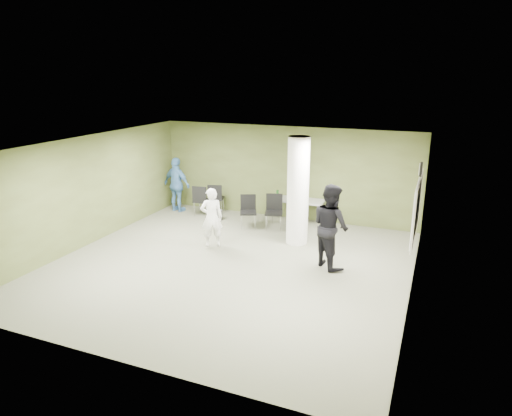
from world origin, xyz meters
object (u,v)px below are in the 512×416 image
at_px(folding_table, 297,201).
at_px(woman_white, 212,218).
at_px(chair_back_left, 216,196).
at_px(man_black, 331,226).
at_px(man_blue, 177,185).

xyz_separation_m(folding_table, woman_white, (-1.46, -2.61, 0.09)).
height_order(chair_back_left, man_black, man_black).
bearing_deg(chair_back_left, woman_white, 98.37).
bearing_deg(folding_table, man_black, -60.27).
relative_size(folding_table, man_black, 0.80).
xyz_separation_m(chair_back_left, man_blue, (-1.22, -0.28, 0.33)).
xyz_separation_m(woman_white, man_blue, (-2.45, 2.35, 0.10)).
relative_size(woman_white, man_blue, 0.88).
xyz_separation_m(folding_table, man_blue, (-3.92, -0.26, 0.19)).
distance_m(folding_table, man_blue, 3.93).
distance_m(chair_back_left, man_black, 5.13).
height_order(woman_white, man_black, man_black).
bearing_deg(man_black, man_blue, 17.95).
bearing_deg(man_blue, folding_table, -164.24).
xyz_separation_m(chair_back_left, man_black, (4.32, -2.73, 0.42)).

